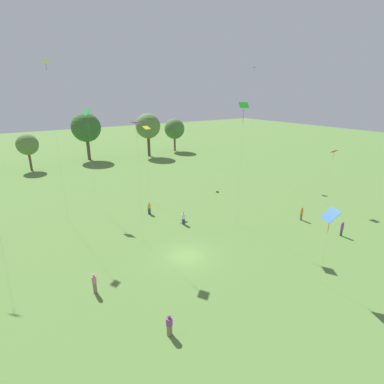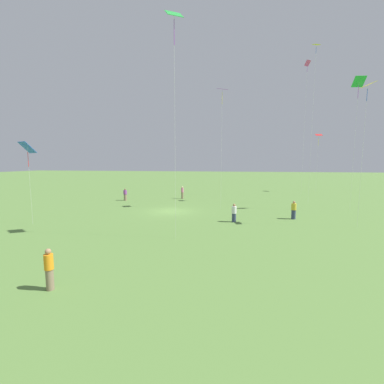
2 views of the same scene
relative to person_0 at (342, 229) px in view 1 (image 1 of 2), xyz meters
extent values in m
plane|color=#5B843D|center=(-17.72, 6.11, -0.93)|extent=(240.00, 240.00, 0.00)
cylinder|color=brown|center=(-26.68, 54.67, 1.01)|extent=(0.49, 0.49, 3.88)
sphere|color=#5B7F42|center=(-26.68, 54.67, 4.61)|extent=(4.43, 4.43, 4.43)
cylinder|color=brown|center=(-13.31, 58.34, 1.72)|extent=(0.78, 0.78, 5.30)
sphere|color=#38662D|center=(-13.31, 58.34, 6.99)|extent=(6.98, 6.98, 6.98)
cylinder|color=brown|center=(1.03, 54.06, 1.78)|extent=(0.70, 0.70, 5.40)
sphere|color=#5B7F42|center=(1.03, 54.06, 6.83)|extent=(6.29, 6.29, 6.29)
cylinder|color=brown|center=(10.28, 56.58, 1.13)|extent=(0.53, 0.53, 4.10)
sphere|color=#477538|center=(10.28, 56.58, 5.27)|extent=(5.57, 5.57, 5.57)
cylinder|color=#4C4C51|center=(0.00, 0.00, -0.49)|extent=(0.31, 0.31, 0.87)
cylinder|color=purple|center=(0.00, 0.00, 0.30)|extent=(0.36, 0.36, 0.71)
sphere|color=#A87A56|center=(0.00, 0.00, 0.77)|extent=(0.24, 0.24, 0.24)
cylinder|color=#333D5B|center=(-16.02, 18.48, -0.49)|extent=(0.39, 0.39, 0.87)
cylinder|color=gold|center=(-16.02, 18.48, 0.24)|extent=(0.46, 0.46, 0.61)
sphere|color=#A87A56|center=(-16.02, 18.48, 0.67)|extent=(0.24, 0.24, 0.24)
cylinder|color=#847056|center=(-0.11, 5.56, -0.48)|extent=(0.33, 0.33, 0.89)
cylinder|color=orange|center=(-0.11, 5.56, 0.29)|extent=(0.39, 0.39, 0.65)
sphere|color=#A87A56|center=(-0.11, 5.56, 0.73)|extent=(0.24, 0.24, 0.24)
cylinder|color=#847056|center=(-27.35, 5.38, -0.45)|extent=(0.44, 0.44, 0.94)
cylinder|color=pink|center=(-27.35, 5.38, 0.34)|extent=(0.52, 0.52, 0.65)
sphere|color=beige|center=(-27.35, 5.38, 0.78)|extent=(0.24, 0.24, 0.24)
cylinder|color=#333D5B|center=(-13.84, 12.99, -0.54)|extent=(0.51, 0.51, 0.78)
cylinder|color=white|center=(-13.84, 12.99, 0.17)|extent=(0.60, 0.60, 0.63)
sphere|color=#A87A56|center=(-13.84, 12.99, 0.61)|extent=(0.24, 0.24, 0.24)
cylinder|color=#847056|center=(-24.35, -2.12, -0.49)|extent=(0.54, 0.54, 0.87)
cylinder|color=purple|center=(-24.35, -2.12, 0.22)|extent=(0.64, 0.64, 0.56)
sphere|color=brown|center=(-24.35, -2.12, 0.62)|extent=(0.24, 0.24, 0.24)
cube|color=purple|center=(-20.17, 11.41, 12.29)|extent=(1.27, 1.28, 0.29)
cylinder|color=yellow|center=(-20.17, 11.41, 11.35)|extent=(0.04, 0.04, 1.32)
cylinder|color=silver|center=(-20.17, 11.41, 5.68)|extent=(0.01, 0.01, 13.22)
cube|color=blue|center=(-10.14, -4.21, 5.63)|extent=(1.35, 1.54, 0.92)
cylinder|color=red|center=(-10.14, -4.21, 4.63)|extent=(0.04, 0.04, 1.23)
cylinder|color=silver|center=(-10.14, -4.21, 2.35)|extent=(0.01, 0.01, 6.55)
cube|color=green|center=(-8.17, 9.02, 13.81)|extent=(1.26, 1.34, 0.68)
cylinder|color=purple|center=(-8.17, 9.02, 12.70)|extent=(0.04, 0.04, 1.59)
cylinder|color=silver|center=(-8.17, 9.02, 6.44)|extent=(0.01, 0.01, 14.74)
cube|color=green|center=(10.69, 27.08, 19.47)|extent=(0.81, 0.80, 0.22)
cylinder|color=blue|center=(10.69, 27.08, 18.97)|extent=(0.04, 0.04, 0.62)
cylinder|color=silver|center=(10.69, 27.08, 9.27)|extent=(0.01, 0.01, 20.40)
cube|color=yellow|center=(-13.76, 23.01, 10.33)|extent=(1.11, 1.06, 0.41)
cylinder|color=blue|center=(-13.76, 23.01, 9.58)|extent=(0.04, 0.04, 0.94)
cylinder|color=silver|center=(-13.76, 23.01, 4.70)|extent=(0.01, 0.01, 11.25)
cube|color=red|center=(7.49, 6.94, 7.23)|extent=(0.92, 0.84, 0.45)
cylinder|color=orange|center=(7.49, 6.94, 6.49)|extent=(0.04, 0.04, 0.99)
cylinder|color=silver|center=(7.49, 6.94, 3.15)|extent=(0.01, 0.01, 8.16)
cube|color=green|center=(-21.24, 25.40, 12.67)|extent=(0.91, 1.27, 0.95)
cylinder|color=purple|center=(-21.24, 25.40, 11.65)|extent=(0.04, 0.04, 1.34)
cylinder|color=silver|center=(-21.24, 25.40, 5.87)|extent=(0.01, 0.01, 13.59)
cube|color=yellow|center=(-25.97, 22.31, 18.50)|extent=(1.01, 1.02, 0.26)
cylinder|color=blue|center=(-25.97, 22.31, 17.87)|extent=(0.04, 0.04, 0.80)
cylinder|color=silver|center=(-25.97, 22.31, 8.79)|extent=(0.01, 0.01, 19.42)
cube|color=#262628|center=(-2.38, 20.63, -0.82)|extent=(0.37, 0.42, 0.21)
camera|label=1|loc=(-32.21, -16.94, 15.32)|focal=28.00mm
camera|label=2|loc=(8.92, 13.19, 4.40)|focal=24.00mm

